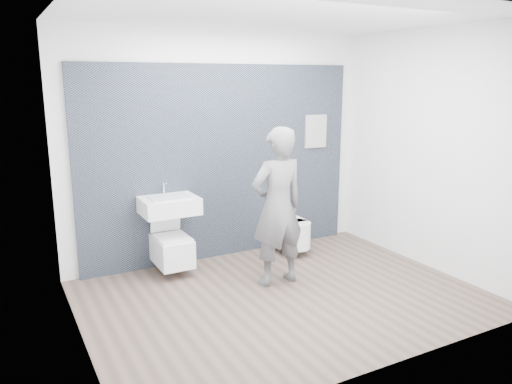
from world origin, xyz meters
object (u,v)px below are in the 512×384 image
toilet_square (172,249)px  toilet_rounded (291,232)px  visitor (277,207)px  washbasin (169,205)px

toilet_square → toilet_rounded: size_ratio=1.16×
toilet_rounded → visitor: (-0.67, -0.77, 0.60)m
washbasin → toilet_square: 0.52m
toilet_square → toilet_rounded: 1.60m
toilet_square → visitor: (0.93, -0.82, 0.57)m
visitor → washbasin: bearing=-44.8°
washbasin → visitor: size_ratio=0.37×
washbasin → toilet_rounded: 1.69m
toilet_rounded → toilet_square: bearing=178.2°
toilet_rounded → washbasin: bearing=177.1°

